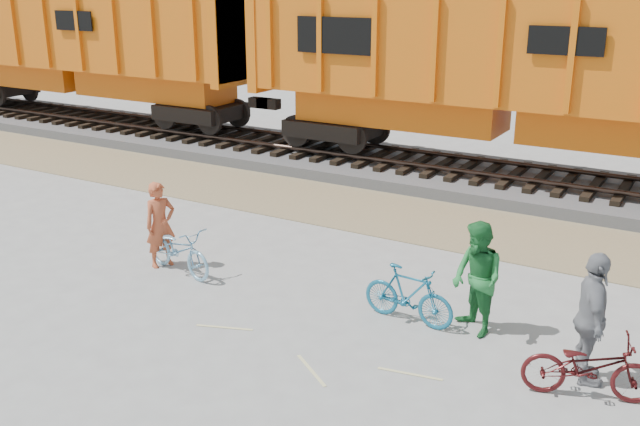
# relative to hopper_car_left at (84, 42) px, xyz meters

# --- Properties ---
(ground) EXTENTS (120.00, 120.00, 0.00)m
(ground) POSITION_rel_hopper_car_left_xyz_m (14.50, -9.00, -3.01)
(ground) COLOR #9E9E99
(ground) RESTS_ON ground
(gravel_strip) EXTENTS (120.00, 3.00, 0.02)m
(gravel_strip) POSITION_rel_hopper_car_left_xyz_m (14.50, -3.50, -3.00)
(gravel_strip) COLOR tan
(gravel_strip) RESTS_ON ground
(ballast_bed) EXTENTS (120.00, 4.00, 0.30)m
(ballast_bed) POSITION_rel_hopper_car_left_xyz_m (14.50, 0.00, -2.86)
(ballast_bed) COLOR slate
(ballast_bed) RESTS_ON ground
(track) EXTENTS (120.00, 2.60, 0.24)m
(track) POSITION_rel_hopper_car_left_xyz_m (14.50, 0.00, -2.53)
(track) COLOR black
(track) RESTS_ON ballast_bed
(hopper_car_left) EXTENTS (14.00, 3.13, 4.65)m
(hopper_car_left) POSITION_rel_hopper_car_left_xyz_m (0.00, 0.00, 0.00)
(hopper_car_left) COLOR black
(hopper_car_left) RESTS_ON track
(hopper_car_center) EXTENTS (14.00, 3.13, 4.65)m
(hopper_car_center) POSITION_rel_hopper_car_left_xyz_m (15.00, 0.00, 0.00)
(hopper_car_center) COLOR black
(hopper_car_center) RESTS_ON track
(bicycle_blue) EXTENTS (1.78, 0.93, 0.89)m
(bicycle_blue) POSITION_rel_hopper_car_left_xyz_m (11.47, -8.48, -2.56)
(bicycle_blue) COLOR #80B7D7
(bicycle_blue) RESTS_ON ground
(bicycle_teal) EXTENTS (1.55, 0.53, 0.91)m
(bicycle_teal) POSITION_rel_hopper_car_left_xyz_m (15.84, -8.18, -2.55)
(bicycle_teal) COLOR #186789
(bicycle_teal) RESTS_ON ground
(bicycle_maroon) EXTENTS (1.75, 1.05, 0.87)m
(bicycle_maroon) POSITION_rel_hopper_car_left_xyz_m (18.66, -8.96, -2.57)
(bicycle_maroon) COLOR #451112
(bicycle_maroon) RESTS_ON ground
(person_solo) EXTENTS (0.58, 0.69, 1.60)m
(person_solo) POSITION_rel_hopper_car_left_xyz_m (10.97, -8.38, -2.20)
(person_solo) COLOR #B7502E
(person_solo) RESTS_ON ground
(person_man) EXTENTS (1.07, 1.04, 1.74)m
(person_man) POSITION_rel_hopper_car_left_xyz_m (16.84, -7.98, -2.14)
(person_man) COLOR #217233
(person_man) RESTS_ON ground
(person_woman) EXTENTS (0.78, 1.15, 1.82)m
(person_woman) POSITION_rel_hopper_car_left_xyz_m (18.56, -8.56, -2.10)
(person_woman) COLOR gray
(person_woman) RESTS_ON ground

